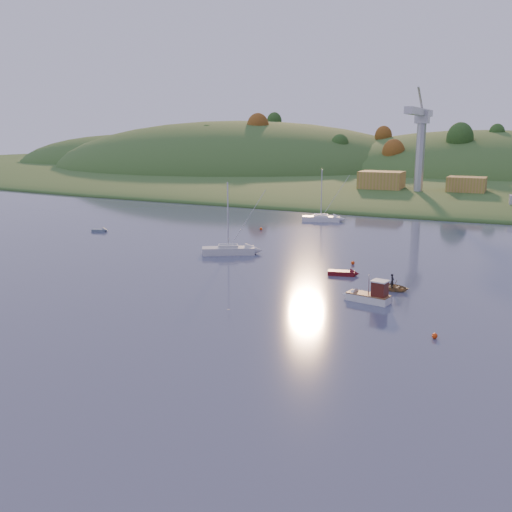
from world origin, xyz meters
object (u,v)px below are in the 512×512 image
at_px(sailboat_near, 228,250).
at_px(red_tender, 347,273).
at_px(canoe, 392,287).
at_px(fishing_boat, 365,295).
at_px(sailboat_far, 321,218).
at_px(grey_dinghy, 102,230).

xyz_separation_m(sailboat_near, red_tender, (19.16, -4.57, -0.42)).
distance_m(canoe, red_tender, 7.74).
bearing_deg(fishing_boat, sailboat_near, -20.89).
distance_m(fishing_boat, sailboat_far, 54.26).
bearing_deg(sailboat_far, sailboat_near, -110.80).
relative_size(sailboat_near, grey_dinghy, 3.39).
relative_size(sailboat_near, sailboat_far, 1.02).
bearing_deg(canoe, grey_dinghy, 82.59).
bearing_deg(fishing_boat, grey_dinghy, -11.89).
relative_size(sailboat_near, canoe, 2.71).
distance_m(sailboat_near, red_tender, 19.70).
distance_m(sailboat_near, grey_dinghy, 30.03).
xyz_separation_m(sailboat_near, grey_dinghy, (-29.19, 7.04, -0.47)).
relative_size(canoe, red_tender, 0.95).
bearing_deg(canoe, sailboat_far, 37.16).
bearing_deg(canoe, sailboat_near, 79.65).
relative_size(fishing_boat, sailboat_near, 0.52).
distance_m(fishing_boat, sailboat_near, 27.99).
distance_m(sailboat_far, canoe, 50.00).
bearing_deg(grey_dinghy, sailboat_near, -29.94).
distance_m(red_tender, grey_dinghy, 49.72).
height_order(fishing_boat, sailboat_far, sailboat_far).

